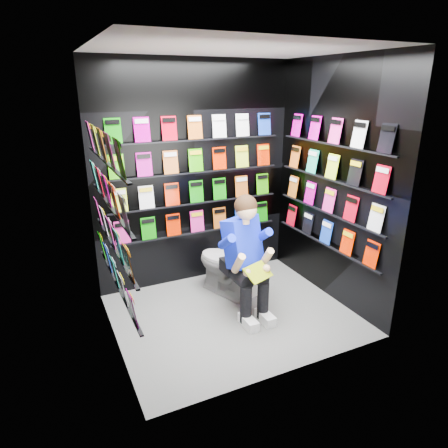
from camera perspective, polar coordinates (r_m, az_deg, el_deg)
name	(u,v)px	position (r m, az deg, el deg)	size (l,w,h in m)	color
floor	(232,315)	(4.35, 1.21, -12.81)	(2.40, 2.40, 0.00)	slate
ceiling	(235,48)	(3.70, 1.52, 23.81)	(2.40, 2.40, 0.00)	white
wall_back	(195,176)	(4.71, -4.15, 6.86)	(2.40, 0.04, 2.60)	black
wall_front	(294,228)	(3.00, 9.94, -0.63)	(2.40, 0.04, 2.60)	black
wall_left	(105,213)	(3.47, -16.66, 1.58)	(0.04, 2.00, 2.60)	black
wall_right	(333,184)	(4.47, 15.30, 5.56)	(0.04, 2.00, 2.60)	black
comics_back	(196,176)	(4.68, -4.01, 6.85)	(2.10, 0.06, 1.37)	#BB061C
comics_left	(108,212)	(3.47, -16.18, 1.72)	(0.06, 1.70, 1.37)	#BB061C
comics_right	(331,184)	(4.45, 15.01, 5.59)	(0.06, 1.70, 1.37)	#BB061C
toilet	(226,263)	(4.60, 0.25, -5.66)	(0.42, 0.75, 0.73)	white
longbox	(240,280)	(4.71, 2.31, -8.01)	(0.22, 0.41, 0.30)	silver
longbox_lid	(240,267)	(4.63, 2.33, -6.17)	(0.24, 0.43, 0.03)	silver
reader	(242,242)	(4.13, 2.53, -2.62)	(0.52, 0.76, 1.39)	#0516C7
held_comic	(258,272)	(3.93, 4.88, -6.88)	(0.28, 0.01, 0.20)	green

